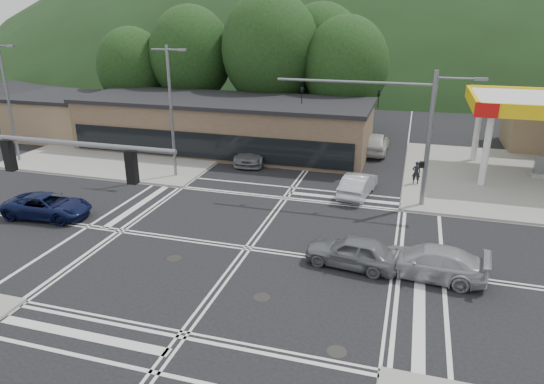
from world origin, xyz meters
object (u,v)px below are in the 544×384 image
(car_silver_east, at_px, (429,262))
(pedestrian, at_px, (416,173))
(car_blue_west, at_px, (48,206))
(car_queue_b, at_px, (375,143))
(car_northbound, at_px, (255,151))
(car_queue_a, at_px, (358,184))
(car_grey_center, at_px, (352,251))

(car_silver_east, xyz_separation_m, pedestrian, (-0.72, 12.23, 0.21))
(car_blue_west, height_order, car_silver_east, car_silver_east)
(car_queue_b, relative_size, car_northbound, 0.93)
(car_queue_a, bearing_deg, car_grey_center, 103.75)
(car_blue_west, height_order, car_grey_center, car_grey_center)
(car_queue_a, height_order, pedestrian, pedestrian)
(car_silver_east, height_order, car_northbound, car_northbound)
(car_grey_center, relative_size, pedestrian, 2.79)
(car_grey_center, relative_size, car_queue_b, 0.85)
(car_blue_west, distance_m, car_grey_center, 17.34)
(car_queue_b, bearing_deg, pedestrian, 115.29)
(car_grey_center, distance_m, car_queue_a, 9.34)
(car_blue_west, xyz_separation_m, pedestrian, (19.93, 11.43, 0.24))
(car_queue_a, xyz_separation_m, car_northbound, (-8.67, 5.32, 0.07))
(car_grey_center, height_order, car_northbound, car_northbound)
(car_blue_west, xyz_separation_m, car_queue_b, (16.58, 18.87, 0.18))
(car_blue_west, distance_m, car_queue_b, 25.12)
(car_queue_a, relative_size, pedestrian, 2.86)
(car_blue_west, bearing_deg, car_silver_east, -97.39)
(car_blue_west, xyz_separation_m, car_silver_east, (20.65, -0.80, 0.04))
(pedestrian, bearing_deg, car_queue_b, -70.72)
(car_silver_east, bearing_deg, pedestrian, -170.22)
(car_northbound, bearing_deg, car_queue_b, 25.91)
(car_blue_west, bearing_deg, car_grey_center, -97.81)
(car_silver_east, bearing_deg, car_queue_a, -149.21)
(car_northbound, bearing_deg, car_queue_a, -35.42)
(car_queue_a, xyz_separation_m, car_queue_b, (0.15, 10.37, 0.14))
(car_grey_center, distance_m, pedestrian, 12.51)
(car_silver_east, bearing_deg, car_northbound, -132.21)
(car_blue_west, bearing_deg, car_northbound, -34.49)
(car_blue_west, bearing_deg, car_queue_a, -67.82)
(car_blue_west, relative_size, car_queue_a, 1.11)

